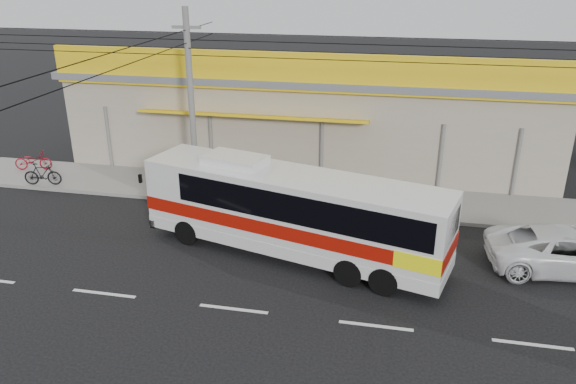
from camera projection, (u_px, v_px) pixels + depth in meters
name	position (u px, v px, depth m)	size (l,w,h in m)	color
ground	(256.00, 266.00, 18.16)	(120.00, 120.00, 0.00)	black
sidewalk	(292.00, 194.00, 23.56)	(30.00, 3.20, 0.15)	gray
lane_markings	(234.00, 309.00, 15.89)	(50.00, 0.12, 0.01)	silver
storefront_building	(313.00, 110.00, 27.74)	(22.60, 9.20, 5.70)	#A19581
coach_bus	(297.00, 209.00, 18.16)	(10.49, 4.84, 3.17)	silver
motorbike_red	(33.00, 161.00, 25.94)	(0.59, 1.69, 0.89)	maroon
motorbike_dark	(42.00, 174.00, 24.15)	(0.46, 1.63, 0.98)	black
white_car	(568.00, 251.00, 17.67)	(2.27, 4.93, 1.37)	silver
utility_pole	(187.00, 43.00, 21.32)	(34.00, 14.00, 7.59)	slate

